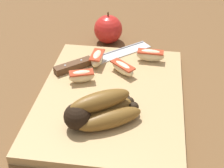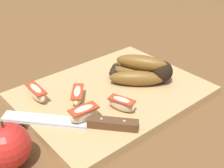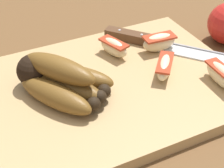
% 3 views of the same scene
% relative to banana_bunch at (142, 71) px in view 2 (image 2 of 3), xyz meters
% --- Properties ---
extents(ground_plane, '(6.00, 6.00, 0.00)m').
position_rel_banana_bunch_xyz_m(ground_plane, '(-0.08, 0.01, -0.05)').
color(ground_plane, brown).
extents(cutting_board, '(0.42, 0.32, 0.02)m').
position_rel_banana_bunch_xyz_m(cutting_board, '(-0.09, 0.01, -0.04)').
color(cutting_board, tan).
rests_on(cutting_board, ground_plane).
extents(banana_bunch, '(0.15, 0.16, 0.07)m').
position_rel_banana_bunch_xyz_m(banana_bunch, '(0.00, 0.00, 0.00)').
color(banana_bunch, black).
rests_on(banana_bunch, cutting_board).
extents(chefs_knife, '(0.20, 0.23, 0.02)m').
position_rel_banana_bunch_xyz_m(chefs_knife, '(-0.21, -0.06, -0.02)').
color(chefs_knife, silver).
rests_on(chefs_knife, cutting_board).
extents(apple_wedge_near, '(0.07, 0.03, 0.03)m').
position_rel_banana_bunch_xyz_m(apple_wedge_near, '(-0.21, -0.04, -0.01)').
color(apple_wedge_near, beige).
rests_on(apple_wedge_near, cutting_board).
extents(apple_wedge_middle, '(0.06, 0.07, 0.03)m').
position_rel_banana_bunch_xyz_m(apple_wedge_middle, '(-0.18, 0.03, -0.01)').
color(apple_wedge_middle, beige).
rests_on(apple_wedge_middle, cutting_board).
extents(apple_wedge_far, '(0.03, 0.07, 0.03)m').
position_rel_banana_bunch_xyz_m(apple_wedge_far, '(-0.24, 0.09, -0.01)').
color(apple_wedge_far, beige).
rests_on(apple_wedge_far, cutting_board).
extents(apple_wedge_extra, '(0.04, 0.07, 0.03)m').
position_rel_banana_bunch_xyz_m(apple_wedge_extra, '(-0.13, -0.06, -0.01)').
color(apple_wedge_extra, beige).
rests_on(apple_wedge_extra, cutting_board).
extents(whole_apple, '(0.08, 0.08, 0.09)m').
position_rel_banana_bunch_xyz_m(whole_apple, '(-0.37, -0.04, -0.00)').
color(whole_apple, red).
rests_on(whole_apple, ground_plane).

